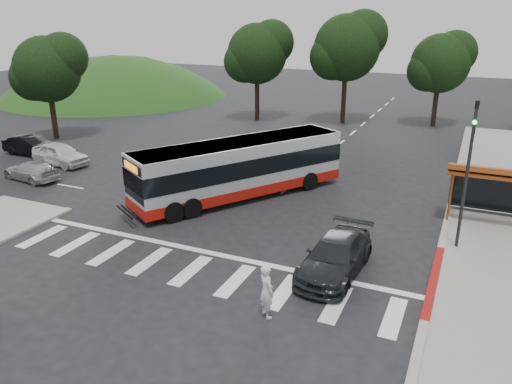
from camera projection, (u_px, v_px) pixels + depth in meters
The scene contains 19 objects.
ground at pixel (244, 225), 24.32m from camera, with size 140.00×140.00×0.00m, color black.
sidewalk_east at pixel (491, 203), 26.94m from camera, with size 4.00×40.00×0.12m, color gray.
curb_east at pixel (452, 198), 27.71m from camera, with size 0.30×40.00×0.15m, color #9E9991.
curb_east_red at pixel (434, 281), 19.12m from camera, with size 0.32×6.00×0.15m, color maroon.
hillside_nw at pixel (116, 96), 62.41m from camera, with size 44.00×44.00×10.00m, color #214616.
crosswalk_ladder at pixel (191, 270), 20.02m from camera, with size 18.00×2.60×0.01m, color silver.
bus_shelter at pixel (494, 178), 23.76m from camera, with size 4.20×1.60×2.86m.
traffic_signal_ne_tall at pixel (468, 164), 20.60m from camera, with size 0.18×0.37×6.50m.
traffic_signal_ne_short at pixel (470, 155), 27.09m from camera, with size 0.18×0.37×4.00m.
tree_north_a at pixel (348, 47), 45.13m from camera, with size 6.60×6.15×10.17m.
tree_north_b at pixel (441, 62), 44.19m from camera, with size 5.72×5.33×8.43m.
tree_north_c at pixel (258, 53), 46.70m from camera, with size 6.16×5.74×9.30m.
tree_west_a at pixel (48, 68), 39.50m from camera, with size 5.72×5.33×8.43m.
transit_bus at pixel (240, 170), 27.60m from camera, with size 2.67×12.33×3.19m, color silver, non-canonical shape.
pedestrian at pixel (266, 291), 16.71m from camera, with size 0.70×0.46×1.93m, color white.
dark_sedan at pixel (335, 256), 19.63m from camera, with size 2.04×5.02×1.46m, color #212426.
west_car_white at pixel (60, 154), 33.86m from camera, with size 1.76×4.38×1.49m, color silver.
west_car_black at pixel (31, 145), 36.20m from camera, with size 1.52×4.37×1.44m, color black.
west_car_silver at pixel (31, 171), 30.79m from camera, with size 1.63×4.02×1.17m, color #B1B3B6.
Camera 1 is at (9.67, -20.16, 9.73)m, focal length 35.00 mm.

